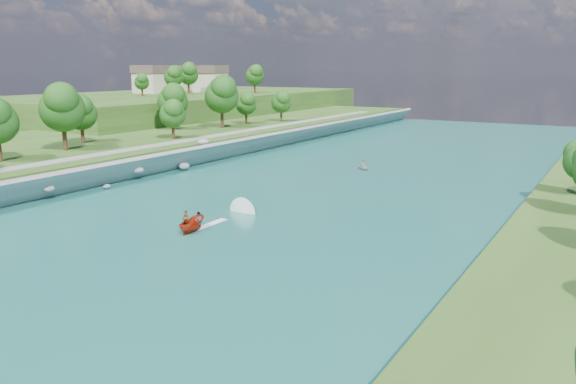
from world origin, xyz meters
The scene contains 10 objects.
ground centered at (0.00, 0.00, 0.00)m, with size 260.00×260.00×0.00m, color #2D5119.
river_water centered at (0.00, 20.00, 0.05)m, with size 55.00×240.00×0.10m, color #175857.
berm_west centered at (-50.00, 20.00, 1.75)m, with size 45.00×240.00×3.50m, color #2D5119.
ridge_west centered at (-82.50, 95.00, 4.50)m, with size 60.00×120.00×9.00m, color #2D5119.
riprap_bank centered at (-25.86, 19.34, 1.81)m, with size 5.01×236.00×4.43m.
riverside_path centered at (-32.50, 20.00, 3.55)m, with size 3.00×200.00×0.10m, color gray.
ridge_houses centered at (-88.67, 100.00, 13.31)m, with size 29.50×29.50×8.40m.
trees_ridge centered at (-72.54, 90.54, 13.97)m, with size 20.89×37.86×10.84m.
motorboat centered at (-0.58, 4.06, 0.79)m, with size 3.60×18.95×2.20m.
raft centered at (-0.17, 45.27, 0.47)m, with size 3.84×3.96×1.55m.
Camera 1 is at (36.79, -40.00, 16.61)m, focal length 35.00 mm.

